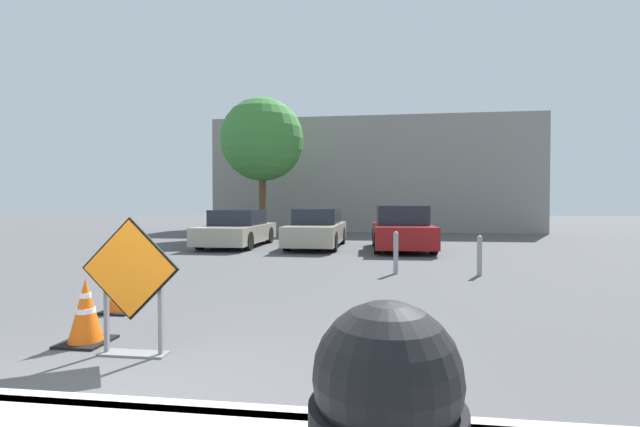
# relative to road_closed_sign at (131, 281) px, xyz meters

# --- Properties ---
(ground_plane) EXTENTS (96.00, 96.00, 0.00)m
(ground_plane) POSITION_rel_road_closed_sign_xyz_m (0.60, 8.75, -0.79)
(ground_plane) COLOR #4C4C4F
(curb_lip) EXTENTS (28.51, 0.20, 0.14)m
(curb_lip) POSITION_rel_road_closed_sign_xyz_m (0.60, -1.25, -0.72)
(curb_lip) COLOR #ADAAA3
(curb_lip) RESTS_ON ground_plane
(road_closed_sign) EXTENTS (1.07, 0.20, 1.45)m
(road_closed_sign) POSITION_rel_road_closed_sign_xyz_m (0.00, 0.00, 0.00)
(road_closed_sign) COLOR black
(road_closed_sign) RESTS_ON ground_plane
(traffic_cone_nearest) EXTENTS (0.50, 0.50, 0.74)m
(traffic_cone_nearest) POSITION_rel_road_closed_sign_xyz_m (-0.74, 0.32, -0.43)
(traffic_cone_nearest) COLOR black
(traffic_cone_nearest) RESTS_ON ground_plane
(traffic_cone_second) EXTENTS (0.46, 0.46, 0.59)m
(traffic_cone_second) POSITION_rel_road_closed_sign_xyz_m (-1.20, 1.67, -0.50)
(traffic_cone_second) COLOR black
(traffic_cone_second) RESTS_ON ground_plane
(parked_car_nearest) EXTENTS (1.95, 4.55, 1.36)m
(parked_car_nearest) POSITION_rel_road_closed_sign_xyz_m (-2.59, 11.36, -0.15)
(parked_car_nearest) COLOR #A39984
(parked_car_nearest) RESTS_ON ground_plane
(parked_car_second) EXTENTS (1.86, 4.66, 1.40)m
(parked_car_second) POSITION_rel_road_closed_sign_xyz_m (0.43, 11.35, -0.13)
(parked_car_second) COLOR #A39984
(parked_car_second) RESTS_ON ground_plane
(parked_car_third) EXTENTS (2.02, 4.10, 1.52)m
(parked_car_third) POSITION_rel_road_closed_sign_xyz_m (3.44, 10.76, -0.09)
(parked_car_third) COLOR maroon
(parked_car_third) RESTS_ON ground_plane
(bollard_nearest) EXTENTS (0.12, 0.12, 0.96)m
(bollard_nearest) POSITION_rel_road_closed_sign_xyz_m (2.99, 5.66, -0.28)
(bollard_nearest) COLOR gray
(bollard_nearest) RESTS_ON ground_plane
(bollard_second) EXTENTS (0.12, 0.12, 0.89)m
(bollard_second) POSITION_rel_road_closed_sign_xyz_m (4.81, 5.66, -0.32)
(bollard_second) COLOR gray
(bollard_second) RESTS_ON ground_plane
(building_facade_backdrop) EXTENTS (18.43, 5.00, 6.47)m
(building_facade_backdrop) POSITION_rel_road_closed_sign_xyz_m (2.42, 22.12, 2.45)
(building_facade_backdrop) COLOR gray
(building_facade_backdrop) RESTS_ON ground_plane
(street_tree_behind_lot) EXTENTS (3.84, 3.84, 6.49)m
(street_tree_behind_lot) POSITION_rel_road_closed_sign_xyz_m (-2.66, 15.23, 3.76)
(street_tree_behind_lot) COLOR #513823
(street_tree_behind_lot) RESTS_ON ground_plane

